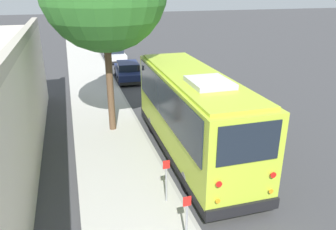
# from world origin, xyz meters

# --- Properties ---
(ground_plane) EXTENTS (160.00, 160.00, 0.00)m
(ground_plane) POSITION_xyz_m (0.00, 0.00, 0.00)
(ground_plane) COLOR #3D3D3F
(sidewalk_slab) EXTENTS (80.00, 3.10, 0.15)m
(sidewalk_slab) POSITION_xyz_m (0.00, 3.20, 0.07)
(sidewalk_slab) COLOR #B2AFA8
(sidewalk_slab) RESTS_ON ground
(curb_strip) EXTENTS (80.00, 0.14, 0.15)m
(curb_strip) POSITION_xyz_m (0.00, 1.58, 0.07)
(curb_strip) COLOR #9D9A94
(curb_strip) RESTS_ON ground
(shuttle_bus) EXTENTS (9.06, 2.59, 3.61)m
(shuttle_bus) POSITION_xyz_m (1.26, 0.10, 1.94)
(shuttle_bus) COLOR #ADC633
(shuttle_bus) RESTS_ON ground
(parked_sedan_navy) EXTENTS (4.45, 2.01, 1.33)m
(parked_sedan_navy) POSITION_xyz_m (13.60, 0.48, 0.62)
(parked_sedan_navy) COLOR #19234C
(parked_sedan_navy) RESTS_ON ground
(parked_sedan_white) EXTENTS (4.46, 1.70, 1.29)m
(parked_sedan_white) POSITION_xyz_m (20.71, 0.44, 0.60)
(parked_sedan_white) COLOR silver
(parked_sedan_white) RESTS_ON ground
(sign_post_near) EXTENTS (0.06, 0.22, 1.42)m
(sign_post_near) POSITION_xyz_m (-3.58, 2.07, 0.88)
(sign_post_near) COLOR gray
(sign_post_near) RESTS_ON sidewalk_slab
(sign_post_far) EXTENTS (0.06, 0.22, 1.45)m
(sign_post_far) POSITION_xyz_m (-1.73, 2.07, 0.90)
(sign_post_far) COLOR gray
(sign_post_far) RESTS_ON sidewalk_slab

